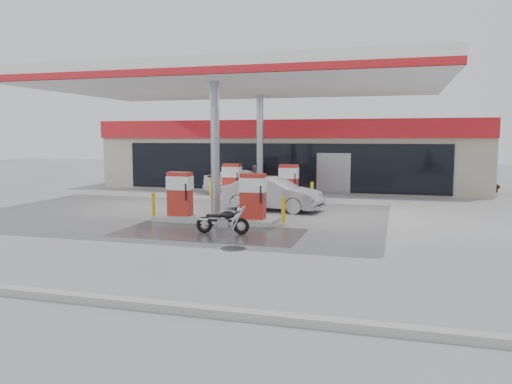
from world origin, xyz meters
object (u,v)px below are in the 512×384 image
(parked_motorcycle, at_px, (223,221))
(parked_car_right, at_px, (458,183))
(pump_island_far, at_px, (260,186))
(hatchback_silver, at_px, (272,194))
(parked_car_left, at_px, (136,176))
(pump_island_near, at_px, (216,202))
(sedan_white, at_px, (243,181))
(attendant, at_px, (256,180))

(parked_motorcycle, relative_size, parked_car_right, 0.41)
(pump_island_far, bearing_deg, parked_motorcycle, -82.77)
(hatchback_silver, height_order, parked_car_left, hatchback_silver)
(parked_car_left, xyz_separation_m, parked_car_right, (19.45, 0.00, 0.05))
(pump_island_near, distance_m, parked_car_left, 15.62)
(hatchback_silver, relative_size, parked_car_left, 1.14)
(pump_island_near, bearing_deg, parked_car_left, 129.81)
(pump_island_far, height_order, parked_motorcycle, pump_island_far)
(sedan_white, bearing_deg, parked_motorcycle, -160.70)
(parked_motorcycle, relative_size, sedan_white, 0.42)
(parked_car_left, bearing_deg, pump_island_far, -119.18)
(parked_motorcycle, bearing_deg, parked_car_right, 54.96)
(pump_island_near, relative_size, attendant, 3.28)
(parked_motorcycle, bearing_deg, parked_car_left, 124.05)
(pump_island_near, height_order, hatchback_silver, pump_island_near)
(sedan_white, relative_size, parked_car_right, 0.99)
(attendant, xyz_separation_m, hatchback_silver, (2.29, -5.49, -0.09))
(parked_car_left, bearing_deg, pump_island_near, -138.41)
(pump_island_near, height_order, attendant, pump_island_near)
(pump_island_near, bearing_deg, parked_motorcycle, -63.49)
(pump_island_near, distance_m, pump_island_far, 6.00)
(parked_motorcycle, bearing_deg, attendant, 96.56)
(pump_island_far, xyz_separation_m, hatchback_silver, (1.27, -2.69, -0.02))
(sedan_white, bearing_deg, hatchback_silver, -145.15)
(pump_island_far, xyz_separation_m, sedan_white, (-1.57, 2.32, 0.00))
(pump_island_near, height_order, parked_motorcycle, pump_island_near)
(pump_island_far, relative_size, attendant, 3.28)
(parked_motorcycle, xyz_separation_m, parked_car_left, (-11.02, 14.05, 0.14))
(sedan_white, distance_m, parked_car_right, 11.62)
(pump_island_near, relative_size, sedan_white, 1.23)
(attendant, relative_size, hatchback_silver, 0.37)
(parked_motorcycle, distance_m, hatchback_silver, 5.37)
(pump_island_near, bearing_deg, pump_island_far, 90.00)
(attendant, xyz_separation_m, parked_car_left, (-8.99, 3.20, -0.25))
(pump_island_far, bearing_deg, hatchback_silver, -64.64)
(pump_island_near, height_order, pump_island_far, same)
(pump_island_far, height_order, parked_car_left, pump_island_far)
(pump_island_far, distance_m, attendant, 2.98)
(pump_island_near, height_order, parked_car_right, pump_island_near)
(parked_car_left, bearing_deg, parked_car_right, -88.22)
(pump_island_near, distance_m, hatchback_silver, 3.55)
(pump_island_far, relative_size, parked_motorcycle, 2.95)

